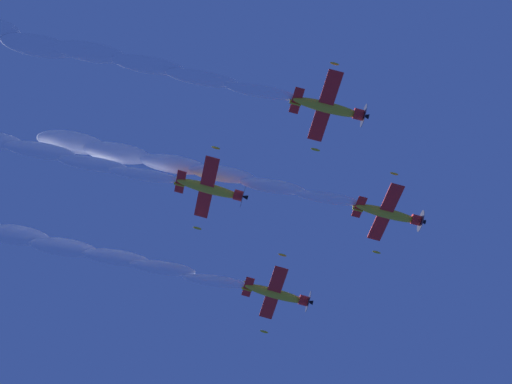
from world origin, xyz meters
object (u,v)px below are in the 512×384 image
airplane_lead (389,214)px  airplane_left_wingman (277,294)px  airplane_right_wingman (329,108)px  airplane_slot_tail (211,189)px

airplane_lead → airplane_left_wingman: bearing=-48.9°
airplane_left_wingman → airplane_right_wingman: airplane_left_wingman is taller
airplane_left_wingman → airplane_right_wingman: bearing=89.9°
airplane_lead → airplane_right_wingman: bearing=47.6°
airplane_left_wingman → airplane_slot_tail: bearing=46.4°
airplane_lead → airplane_left_wingman: airplane_lead is taller
airplane_lead → airplane_right_wingman: airplane_lead is taller
airplane_right_wingman → airplane_slot_tail: bearing=-51.1°
airplane_right_wingman → airplane_slot_tail: size_ratio=1.00×
airplane_lead → airplane_slot_tail: bearing=-3.3°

